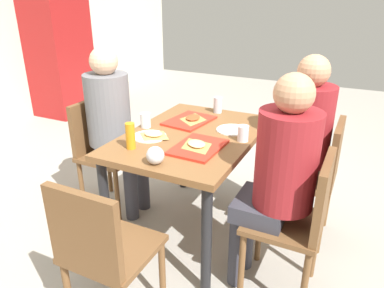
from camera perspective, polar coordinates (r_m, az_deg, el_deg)
The scene contains 22 objects.
ground_plane at distance 2.77m, azimuth 0.00°, elevation -13.13°, with size 10.00×10.00×0.02m, color #9E998E.
main_table at distance 2.44m, azimuth 0.00°, elevation -0.54°, with size 1.16×0.80×0.75m.
chair_near_left at distance 2.06m, azimuth 16.61°, elevation -10.90°, with size 0.40×0.40×0.86m.
chair_near_right at distance 2.57m, azimuth 19.01°, elevation -4.15°, with size 0.40×0.40×0.86m.
chair_far_side at distance 2.90m, azimuth -14.08°, elevation -0.37°, with size 0.40×0.40×0.86m.
chair_left_end at distance 1.82m, azimuth -14.02°, elevation -15.67°, with size 0.40×0.40×0.86m.
person_in_red at distance 1.96m, azimuth 13.39°, elevation -4.06°, with size 0.32×0.42×1.27m.
person_in_brown_jacket at distance 2.48m, azimuth 16.56°, elevation 1.50°, with size 0.32×0.42×1.27m.
person_far_side at distance 2.73m, azimuth -12.29°, elevation 3.87°, with size 0.32×0.42×1.27m.
tray_red_near at distance 2.17m, azimuth 0.98°, elevation -0.50°, with size 0.36×0.26×0.02m, color red.
tray_red_far at distance 2.62m, azimuth -0.42°, elevation 3.68°, with size 0.36×0.26×0.02m, color red.
paper_plate_center at distance 2.36m, azimuth -6.70°, elevation 1.20°, with size 0.22×0.22×0.01m, color white.
paper_plate_near_edge at distance 2.47m, azimuth 6.40°, elevation 2.22°, with size 0.22×0.22×0.01m, color white.
pizza_slice_a at distance 2.17m, azimuth 0.73°, elevation -0.09°, with size 0.23×0.24×0.02m.
pizza_slice_b at distance 2.62m, azimuth 0.16°, elevation 4.07°, with size 0.24×0.20×0.02m.
pizza_slice_c at distance 2.35m, azimuth -6.03°, elevation 1.48°, with size 0.16×0.18×0.02m.
plastic_cup_a at distance 2.52m, azimuth -7.30°, elevation 3.71°, with size 0.07×0.07×0.10m, color white.
plastic_cup_b at distance 2.29m, azimuth 8.03°, elevation 1.66°, with size 0.07×0.07×0.10m, color white.
soda_can at distance 2.82m, azimuth 4.07°, elevation 6.14°, with size 0.07×0.07×0.12m, color #B7BCC6.
condiment_bottle at distance 2.18m, azimuth -9.64°, elevation 1.26°, with size 0.06×0.06×0.16m, color orange.
foil_bundle at distance 1.98m, azimuth -5.78°, elevation -1.79°, with size 0.10×0.10×0.10m, color silver.
drink_fridge at distance 5.39m, azimuth -20.22°, elevation 14.44°, with size 0.70×0.60×1.90m, color maroon.
Camera 1 is at (-2.01, -0.98, 1.62)m, focal length 33.98 mm.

